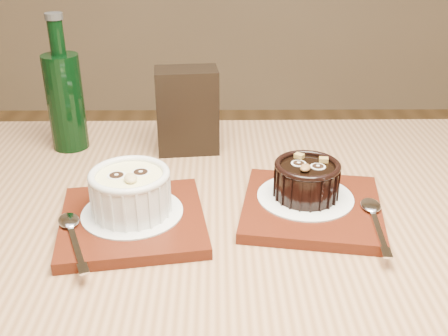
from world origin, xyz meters
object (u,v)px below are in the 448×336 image
object	(u,v)px
tray_right	(311,208)
green_bottle	(65,98)
tray_left	(133,221)
table	(225,293)
ramekin_white	(130,190)
ramekin_dark	(307,178)
condiment_stand	(187,111)

from	to	relation	value
tray_right	green_bottle	distance (m)	0.44
tray_left	green_bottle	size ratio (longest dim) A/B	0.80
table	green_bottle	distance (m)	0.42
ramekin_white	green_bottle	xyz separation A→B (m)	(-0.14, 0.25, 0.04)
table	green_bottle	world-z (taller)	green_bottle
tray_right	ramekin_dark	world-z (taller)	ramekin_dark
tray_right	condiment_stand	distance (m)	0.28
condiment_stand	ramekin_dark	bearing A→B (deg)	-48.66
table	tray_left	world-z (taller)	tray_left
table	condiment_stand	size ratio (longest dim) A/B	8.61
condiment_stand	green_bottle	distance (m)	0.20
ramekin_white	green_bottle	distance (m)	0.29
tray_left	condiment_stand	world-z (taller)	condiment_stand
tray_left	tray_right	world-z (taller)	same
ramekin_white	tray_left	bearing A→B (deg)	-98.12
tray_right	green_bottle	xyz separation A→B (m)	(-0.38, 0.22, 0.08)
ramekin_white	tray_right	xyz separation A→B (m)	(0.24, 0.02, -0.04)
ramekin_dark	condiment_stand	size ratio (longest dim) A/B	0.63
ramekin_white	ramekin_dark	bearing A→B (deg)	-6.86
condiment_stand	green_bottle	bearing A→B (deg)	175.78
tray_left	ramekin_dark	distance (m)	0.23
tray_right	condiment_stand	xyz separation A→B (m)	(-0.18, 0.21, 0.06)
tray_right	condiment_stand	world-z (taller)	condiment_stand
ramekin_dark	green_bottle	bearing A→B (deg)	173.11
condiment_stand	green_bottle	size ratio (longest dim) A/B	0.63
ramekin_white	table	bearing A→B (deg)	-31.17
ramekin_dark	green_bottle	size ratio (longest dim) A/B	0.39
ramekin_dark	tray_right	bearing A→B (deg)	-43.66
tray_left	ramekin_dark	xyz separation A→B (m)	(0.23, 0.05, 0.04)
table	condiment_stand	world-z (taller)	condiment_stand
table	ramekin_white	world-z (taller)	ramekin_white
tray_left	tray_right	size ratio (longest dim) A/B	1.00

